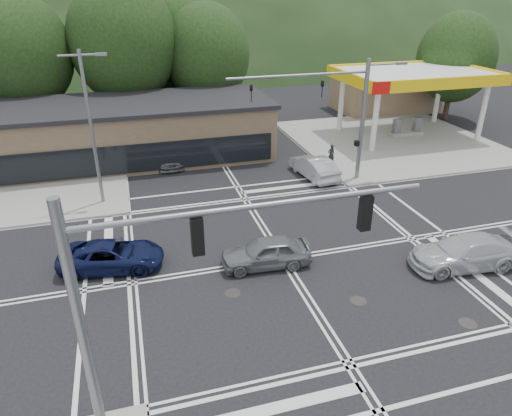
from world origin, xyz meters
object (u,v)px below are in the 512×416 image
object	(u,v)px
car_northbound	(167,154)
car_queue_a	(314,167)
car_silver_east	(464,252)
pedestrian	(331,155)
car_grey_center	(266,252)
car_blue_west	(112,256)
car_queue_b	(252,135)

from	to	relation	value
car_northbound	car_queue_a	bearing A→B (deg)	-33.95
car_silver_east	pedestrian	world-z (taller)	pedestrian
car_grey_center	car_queue_a	world-z (taller)	car_queue_a
car_blue_west	car_queue_a	bearing A→B (deg)	-49.81
pedestrian	car_northbound	bearing A→B (deg)	-24.95
car_queue_a	pedestrian	size ratio (longest dim) A/B	2.99
car_grey_center	car_queue_a	bearing A→B (deg)	150.82
car_grey_center	pedestrian	distance (m)	14.11
car_blue_west	car_grey_center	distance (m)	7.23
car_blue_west	car_grey_center	world-z (taller)	car_grey_center
car_grey_center	car_queue_a	size ratio (longest dim) A/B	0.93
car_northbound	pedestrian	size ratio (longest dim) A/B	3.16
car_blue_west	car_queue_a	distance (m)	15.59
pedestrian	car_queue_b	bearing A→B (deg)	-65.91
car_blue_west	car_northbound	size ratio (longest dim) A/B	0.99
car_queue_a	car_queue_b	world-z (taller)	car_queue_a
car_grey_center	car_queue_b	distance (m)	18.87
car_grey_center	pedestrian	size ratio (longest dim) A/B	2.78
car_silver_east	car_queue_a	size ratio (longest dim) A/B	1.13
car_silver_east	car_grey_center	bearing A→B (deg)	-100.37
car_silver_east	car_queue_b	distance (m)	21.44
car_blue_west	car_silver_east	size ratio (longest dim) A/B	0.92
car_blue_west	car_northbound	world-z (taller)	car_northbound
car_grey_center	car_northbound	bearing A→B (deg)	-164.30
car_silver_east	car_northbound	distance (m)	21.53
car_silver_east	car_queue_b	xyz separation A→B (m)	(-4.54, 20.96, -0.07)
car_grey_center	car_queue_b	size ratio (longest dim) A/B	1.06
pedestrian	car_queue_a	bearing A→B (deg)	33.14
car_blue_west	pedestrian	size ratio (longest dim) A/B	3.13
car_blue_west	car_queue_b	distance (m)	20.09
car_queue_a	car_blue_west	bearing A→B (deg)	23.06
car_grey_center	car_queue_b	world-z (taller)	car_grey_center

